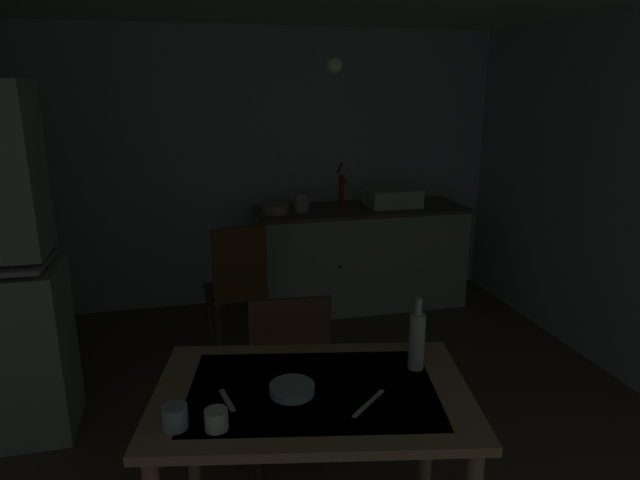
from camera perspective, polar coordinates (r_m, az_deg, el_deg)
ground_plane at (r=3.44m, az=-1.87°, el=-17.76°), size 5.28×5.28×0.00m
wall_back at (r=4.91m, az=-6.79°, el=7.16°), size 4.38×0.10×2.36m
counter_cabinet at (r=4.90m, az=4.14°, el=-1.68°), size 1.79×0.64×0.88m
sink_basin at (r=4.87m, az=7.43°, el=4.37°), size 0.44×0.34×0.15m
hand_pump at (r=4.75m, az=2.22°, el=5.34°), size 0.05×0.27×0.39m
mixing_bowl_counter at (r=4.56m, az=-4.61°, el=3.18°), size 0.22×0.22×0.07m
stoneware_crock at (r=4.61m, az=-1.88°, el=3.87°), size 0.12×0.12×0.15m
dining_table at (r=2.24m, az=-0.79°, el=-17.25°), size 1.31×0.98×0.78m
chair_far_side at (r=2.84m, az=-3.19°, el=-13.89°), size 0.43×0.43×0.95m
chair_by_counter at (r=4.05m, az=-8.45°, el=-4.62°), size 0.45×0.45×0.96m
serving_bowl_wide at (r=2.15m, az=-2.88°, el=-14.98°), size 0.17×0.17×0.04m
mug_tall at (r=2.01m, az=-14.61°, el=-17.12°), size 0.09×0.09×0.08m
mug_dark at (r=1.98m, az=-10.54°, el=-17.61°), size 0.08×0.08×0.07m
glass_bottle at (r=2.30m, az=9.87°, el=-10.00°), size 0.06×0.06×0.30m
table_knife at (r=2.10m, az=5.01°, el=-16.29°), size 0.17×0.16×0.00m
teaspoon_near_bowl at (r=2.14m, az=-9.48°, el=-15.86°), size 0.05×0.16×0.00m
pendant_bulb at (r=2.85m, az=1.47°, el=17.45°), size 0.08×0.08×0.08m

